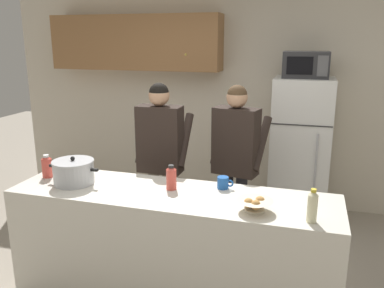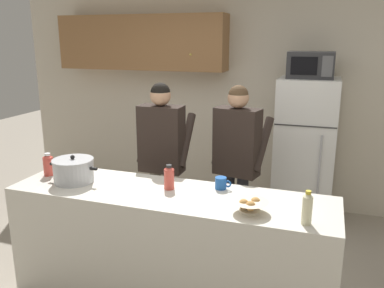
% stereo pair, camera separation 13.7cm
% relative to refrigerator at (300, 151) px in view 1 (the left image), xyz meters
% --- Properties ---
extents(back_wall_unit, '(6.00, 0.48, 2.60)m').
position_rel_refrigerator_xyz_m(back_wall_unit, '(-1.15, 0.40, 0.62)').
color(back_wall_unit, beige).
rests_on(back_wall_unit, ground).
extents(kitchen_island, '(2.54, 0.68, 0.92)m').
position_rel_refrigerator_xyz_m(kitchen_island, '(-0.90, -1.85, -0.37)').
color(kitchen_island, silver).
rests_on(kitchen_island, ground).
extents(refrigerator, '(0.64, 0.68, 1.66)m').
position_rel_refrigerator_xyz_m(refrigerator, '(0.00, 0.00, 0.00)').
color(refrigerator, white).
rests_on(refrigerator, ground).
extents(microwave, '(0.48, 0.37, 0.28)m').
position_rel_refrigerator_xyz_m(microwave, '(0.00, -0.02, 0.97)').
color(microwave, '#2D2D30').
rests_on(microwave, refrigerator).
extents(person_near_pot, '(0.51, 0.42, 1.67)m').
position_rel_refrigerator_xyz_m(person_near_pot, '(-1.28, -1.09, 0.22)').
color(person_near_pot, '#726656').
rests_on(person_near_pot, ground).
extents(person_by_sink, '(0.57, 0.50, 1.66)m').
position_rel_refrigerator_xyz_m(person_by_sink, '(-0.57, -0.93, 0.21)').
color(person_by_sink, black).
rests_on(person_by_sink, ground).
extents(cooking_pot, '(0.44, 0.33, 0.23)m').
position_rel_refrigerator_xyz_m(cooking_pot, '(-1.73, -1.87, 0.19)').
color(cooking_pot, silver).
rests_on(cooking_pot, kitchen_island).
extents(coffee_mug, '(0.13, 0.09, 0.10)m').
position_rel_refrigerator_xyz_m(coffee_mug, '(-0.54, -1.64, 0.14)').
color(coffee_mug, '#1E59B2').
rests_on(coffee_mug, kitchen_island).
extents(bread_bowl, '(0.26, 0.26, 0.10)m').
position_rel_refrigerator_xyz_m(bread_bowl, '(-0.24, -2.01, 0.14)').
color(bread_bowl, beige).
rests_on(bread_bowl, kitchen_island).
extents(bottle_near_edge, '(0.09, 0.09, 0.20)m').
position_rel_refrigerator_xyz_m(bottle_near_edge, '(-2.04, -1.81, 0.19)').
color(bottle_near_edge, '#D84C3F').
rests_on(bottle_near_edge, kitchen_island).
extents(bottle_mid_counter, '(0.07, 0.07, 0.23)m').
position_rel_refrigerator_xyz_m(bottle_mid_counter, '(0.13, -2.06, 0.20)').
color(bottle_mid_counter, beige).
rests_on(bottle_mid_counter, kitchen_island).
extents(bottle_far_corner, '(0.08, 0.08, 0.20)m').
position_rel_refrigerator_xyz_m(bottle_far_corner, '(-0.93, -1.77, 0.19)').
color(bottle_far_corner, '#D84C3F').
rests_on(bottle_far_corner, kitchen_island).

